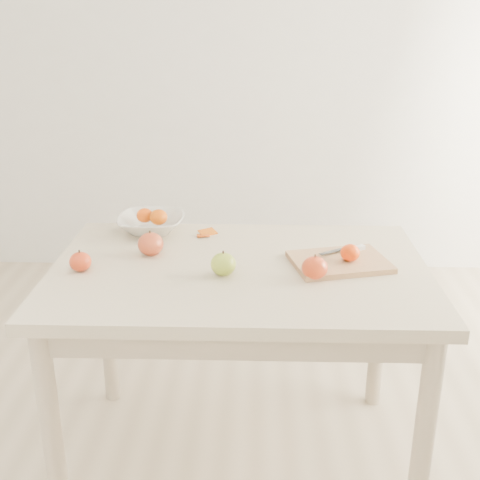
{
  "coord_description": "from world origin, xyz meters",
  "views": [
    {
      "loc": [
        0.05,
        -1.76,
        1.51
      ],
      "look_at": [
        0.0,
        0.05,
        0.82
      ],
      "focal_mm": 45.0,
      "sensor_mm": 36.0,
      "label": 1
    }
  ],
  "objects": [
    {
      "name": "fruit_bowl",
      "position": [
        -0.33,
        0.32,
        0.78
      ],
      "size": [
        0.24,
        0.24,
        0.06
      ],
      "primitive_type": "imported",
      "color": "silver",
      "rests_on": "table"
    },
    {
      "name": "bowl_tangerine_far",
      "position": [
        -0.3,
        0.3,
        0.81
      ],
      "size": [
        0.07,
        0.07,
        0.06
      ],
      "primitive_type": "ellipsoid",
      "color": "#DB6807",
      "rests_on": "fruit_bowl"
    },
    {
      "name": "paring_knife",
      "position": [
        0.37,
        0.09,
        0.78
      ],
      "size": [
        0.16,
        0.09,
        0.01
      ],
      "color": "white",
      "rests_on": "cutting_board"
    },
    {
      "name": "orange_peel_b",
      "position": [
        -0.14,
        0.26,
        0.75
      ],
      "size": [
        0.05,
        0.04,
        0.01
      ],
      "primitive_type": "cube",
      "rotation": [
        -0.14,
        0.0,
        0.17
      ],
      "color": "#C6480D",
      "rests_on": "table"
    },
    {
      "name": "table",
      "position": [
        0.0,
        0.0,
        0.65
      ],
      "size": [
        1.2,
        0.8,
        0.75
      ],
      "color": "beige",
      "rests_on": "ground"
    },
    {
      "name": "apple_red_e",
      "position": [
        0.23,
        -0.09,
        0.79
      ],
      "size": [
        0.08,
        0.08,
        0.07
      ],
      "primitive_type": "ellipsoid",
      "color": "#A50511",
      "rests_on": "table"
    },
    {
      "name": "orange_peel_a",
      "position": [
        -0.13,
        0.29,
        0.75
      ],
      "size": [
        0.07,
        0.07,
        0.01
      ],
      "primitive_type": "cube",
      "rotation": [
        0.21,
        0.0,
        0.6
      ],
      "color": "#C7570E",
      "rests_on": "table"
    },
    {
      "name": "apple_green",
      "position": [
        -0.05,
        -0.07,
        0.79
      ],
      "size": [
        0.08,
        0.08,
        0.07
      ],
      "primitive_type": "ellipsoid",
      "color": "olive",
      "rests_on": "table"
    },
    {
      "name": "cutting_board",
      "position": [
        0.32,
        0.02,
        0.76
      ],
      "size": [
        0.34,
        0.28,
        0.02
      ],
      "primitive_type": "cube",
      "rotation": [
        0.0,
        0.0,
        0.24
      ],
      "color": "tan",
      "rests_on": "table"
    },
    {
      "name": "bowl_tangerine_near",
      "position": [
        -0.36,
        0.33,
        0.81
      ],
      "size": [
        0.06,
        0.06,
        0.05
      ],
      "primitive_type": "ellipsoid",
      "color": "#D04107",
      "rests_on": "fruit_bowl"
    },
    {
      "name": "ground",
      "position": [
        0.0,
        0.0,
        0.0
      ],
      "size": [
        3.5,
        3.5,
        0.0
      ],
      "primitive_type": "plane",
      "color": "#C6B293",
      "rests_on": "ground"
    },
    {
      "name": "board_tangerine",
      "position": [
        0.35,
        0.01,
        0.8
      ],
      "size": [
        0.06,
        0.06,
        0.05
      ],
      "primitive_type": "ellipsoid",
      "color": "red",
      "rests_on": "cutting_board"
    },
    {
      "name": "apple_red_a",
      "position": [
        -0.3,
        0.09,
        0.79
      ],
      "size": [
        0.09,
        0.09,
        0.08
      ],
      "primitive_type": "ellipsoid",
      "color": "maroon",
      "rests_on": "table"
    },
    {
      "name": "apple_red_d",
      "position": [
        -0.5,
        -0.05,
        0.78
      ],
      "size": [
        0.07,
        0.07,
        0.06
      ],
      "primitive_type": "ellipsoid",
      "color": "#A00312",
      "rests_on": "table"
    }
  ]
}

